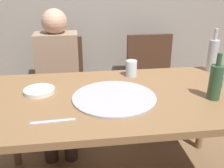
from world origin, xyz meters
The scene contains 11 objects.
dining_table centered at (0.00, 0.00, 0.67)m, with size 1.67×0.89×0.74m.
pizza_tray centered at (-0.05, -0.04, 0.74)m, with size 0.50×0.50×0.01m, color #ADADB2.
wine_bottle centered at (0.53, -0.12, 0.85)m, with size 0.07×0.07×0.28m.
beer_bottle centered at (0.75, 0.34, 0.87)m, with size 0.07×0.07×0.32m.
tumbler_near centered at (0.13, 0.31, 0.80)m, with size 0.08×0.08×0.12m, color silver.
wine_glass centered at (0.68, 0.04, 0.78)m, with size 0.07×0.07×0.08m, color #B7C6BC.
plate_stack centered at (-0.49, 0.10, 0.75)m, with size 0.19×0.19×0.02m, color white.
table_knife centered at (-0.38, -0.27, 0.74)m, with size 0.22×0.02×0.01m, color #B7B7BC.
chair_left centered at (-0.42, 0.84, 0.51)m, with size 0.44×0.44×0.90m.
chair_right centered at (0.44, 0.84, 0.51)m, with size 0.44×0.44×0.90m.
guest_in_sweater centered at (-0.42, 0.69, 0.64)m, with size 0.36×0.56×1.17m.
Camera 1 is at (-0.24, -1.39, 1.39)m, focal length 41.17 mm.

